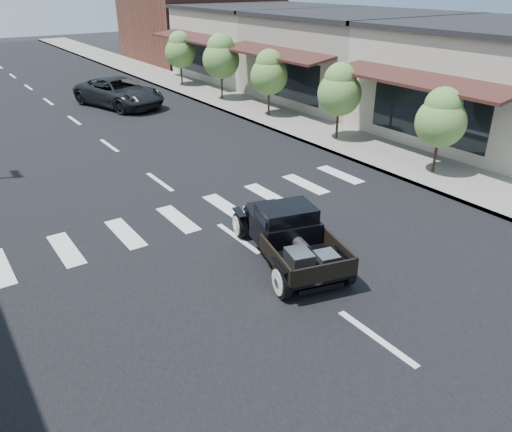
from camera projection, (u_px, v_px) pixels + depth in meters
ground at (283, 271)px, 11.94m from camera, size 120.00×120.00×0.00m
road at (87, 130)px, 23.10m from camera, size 14.00×80.00×0.02m
road_markings at (127, 159)px, 19.38m from camera, size 12.00×60.00×0.06m
sidewalk_right at (241, 105)px, 27.41m from camera, size 3.00×80.00×0.15m
storefront_near at (504, 83)px, 21.62m from camera, size 10.00×9.00×4.50m
storefront_mid at (355, 58)px, 28.31m from camera, size 10.00×9.00×4.50m
storefront_far at (264, 43)px, 35.00m from camera, size 10.00×9.00×4.50m
far_building_right at (201, 16)px, 42.16m from camera, size 11.00×10.00×7.00m
small_tree_a at (439, 132)px, 17.09m from camera, size 1.71×1.71×2.86m
small_tree_b at (339, 103)px, 20.78m from camera, size 1.82×1.82×3.03m
small_tree_c at (269, 84)px, 24.47m from camera, size 1.83×1.83×3.04m
small_tree_d at (221, 68)px, 27.77m from camera, size 2.04×2.04×3.41m
small_tree_e at (181, 59)px, 31.56m from camera, size 1.90×1.90×3.16m
hotrod_pickup at (289, 235)px, 12.14m from camera, size 2.85×4.43×1.41m
second_car at (119, 93)px, 26.95m from camera, size 4.00×5.98×1.53m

